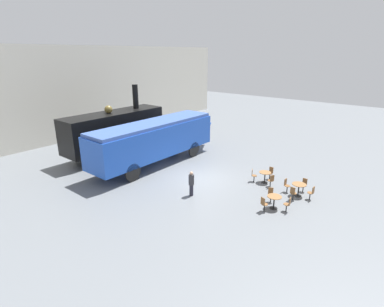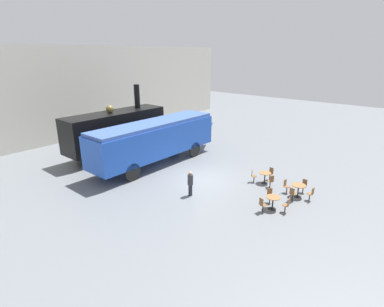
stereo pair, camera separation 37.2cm
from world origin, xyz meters
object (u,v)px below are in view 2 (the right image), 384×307
(cafe_table_far, at_px, (299,188))
(cafe_chair_0, at_px, (262,204))
(streamlined_locomotive, at_px, (162,137))
(cafe_table_mid, at_px, (265,175))
(cafe_table_near, at_px, (273,200))
(visitor_person, at_px, (190,183))
(steam_locomotive, at_px, (116,129))

(cafe_table_far, height_order, cafe_chair_0, cafe_chair_0)
(streamlined_locomotive, relative_size, cafe_table_mid, 16.20)
(cafe_table_near, xyz_separation_m, visitor_person, (-1.70, 4.60, 0.28))
(cafe_table_mid, xyz_separation_m, visitor_person, (-4.62, 2.60, 0.28))
(cafe_table_far, xyz_separation_m, visitor_person, (-4.10, 5.09, 0.25))
(cafe_table_mid, distance_m, cafe_chair_0, 4.02)
(cafe_table_near, relative_size, cafe_table_mid, 1.00)
(cafe_table_mid, height_order, visitor_person, visitor_person)
(cafe_table_mid, bearing_deg, streamlined_locomotive, 99.84)
(steam_locomotive, relative_size, cafe_table_near, 11.11)
(steam_locomotive, distance_m, cafe_chair_0, 14.39)
(streamlined_locomotive, bearing_deg, cafe_table_mid, -80.16)
(streamlined_locomotive, distance_m, visitor_person, 6.59)
(streamlined_locomotive, distance_m, cafe_table_mid, 8.50)
(cafe_table_near, xyz_separation_m, cafe_table_far, (2.40, -0.49, 0.04))
(steam_locomotive, xyz_separation_m, streamlined_locomotive, (1.20, -4.29, -0.19))
(steam_locomotive, distance_m, cafe_table_mid, 12.91)
(cafe_table_near, bearing_deg, visitor_person, 110.29)
(cafe_table_near, bearing_deg, cafe_table_far, -11.60)
(cafe_table_near, bearing_deg, cafe_table_mid, 34.38)
(streamlined_locomotive, xyz_separation_m, cafe_table_mid, (1.43, -8.24, -1.50))
(cafe_table_mid, distance_m, cafe_table_far, 2.54)
(cafe_table_near, height_order, cafe_table_far, cafe_table_far)
(steam_locomotive, height_order, cafe_table_mid, steam_locomotive)
(steam_locomotive, bearing_deg, visitor_person, -101.32)
(cafe_table_near, height_order, cafe_table_mid, cafe_table_near)
(streamlined_locomotive, bearing_deg, cafe_chair_0, -102.50)
(cafe_chair_0, bearing_deg, cafe_table_far, 7.23)
(streamlined_locomotive, bearing_deg, cafe_table_far, -85.15)
(cafe_table_near, bearing_deg, steam_locomotive, 88.86)
(cafe_table_near, xyz_separation_m, cafe_chair_0, (-0.72, 0.28, -0.06))
(streamlined_locomotive, xyz_separation_m, visitor_person, (-3.19, -5.64, -1.21))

